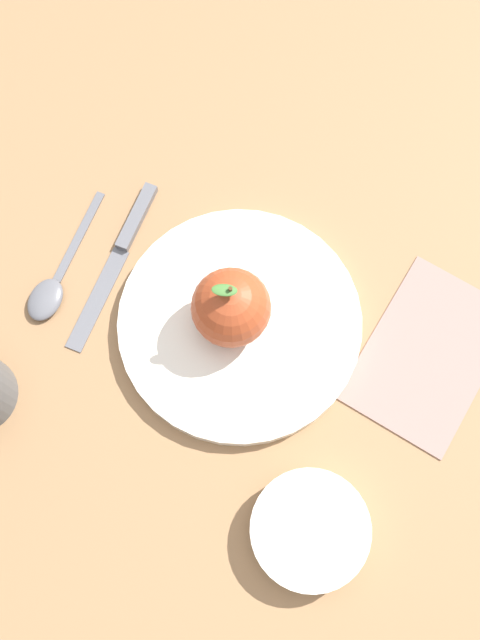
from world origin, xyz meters
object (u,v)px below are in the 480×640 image
at_px(dinner_plate, 240,323).
at_px(spoon, 53,286).
at_px(linen_napkin, 429,354).
at_px(side_bowl, 310,530).
at_px(apple, 236,307).
at_px(knife, 121,250).

bearing_deg(dinner_plate, spoon, -14.18).
height_order(spoon, linen_napkin, spoon).
bearing_deg(spoon, side_bowl, 134.56).
distance_m(dinner_plate, linen_napkin, 0.20).
xyz_separation_m(side_bowl, spoon, (0.25, -0.26, -0.01)).
relative_size(dinner_plate, side_bowl, 2.22).
xyz_separation_m(dinner_plate, linen_napkin, (-0.19, 0.04, -0.01)).
xyz_separation_m(dinner_plate, apple, (0.00, -0.00, 0.05)).
distance_m(knife, linen_napkin, 0.34).
height_order(side_bowl, spoon, side_bowl).
xyz_separation_m(apple, spoon, (0.19, -0.05, -0.05)).
xyz_separation_m(dinner_plate, knife, (0.12, -0.09, -0.01)).
height_order(dinner_plate, side_bowl, side_bowl).
distance_m(apple, spoon, 0.20).
xyz_separation_m(side_bowl, knife, (0.18, -0.30, -0.01)).
bearing_deg(apple, side_bowl, 106.29).
bearing_deg(knife, dinner_plate, 144.33).
bearing_deg(side_bowl, spoon, -45.44).
relative_size(spoon, linen_napkin, 0.86).
xyz_separation_m(apple, side_bowl, (-0.06, 0.21, -0.04)).
xyz_separation_m(spoon, linen_napkin, (-0.39, 0.09, -0.00)).
bearing_deg(dinner_plate, linen_napkin, 168.78).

